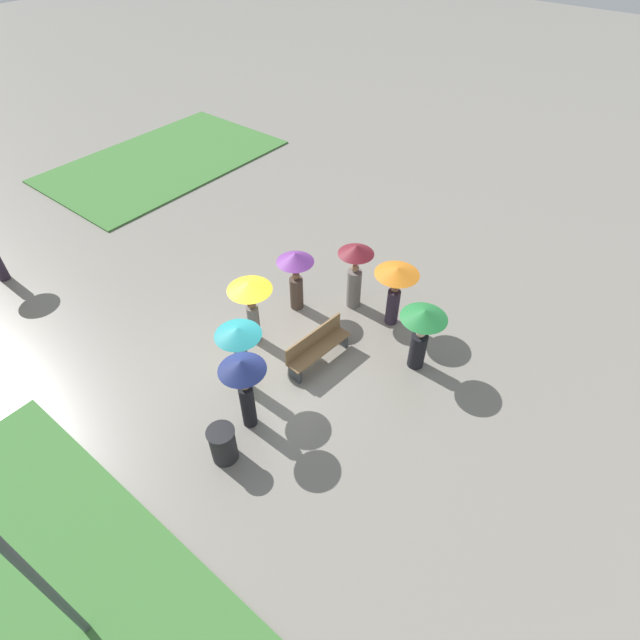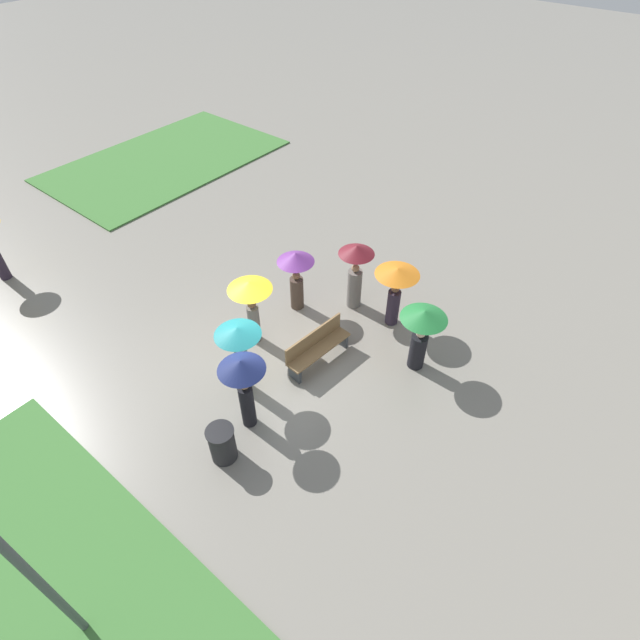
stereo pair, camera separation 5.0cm
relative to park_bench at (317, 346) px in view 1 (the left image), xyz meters
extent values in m
plane|color=gray|center=(-0.92, 1.07, -0.47)|extent=(90.00, 90.00, 0.00)
cube|color=#427A38|center=(4.58, 11.68, -0.44)|extent=(8.96, 5.55, 0.06)
cube|color=brown|center=(-0.01, -0.07, -0.05)|extent=(1.84, 0.59, 0.05)
cube|color=brown|center=(0.01, 0.11, 0.20)|extent=(1.80, 0.23, 0.45)
cube|color=#383D42|center=(-0.81, 0.01, -0.27)|extent=(0.12, 0.38, 0.40)
cube|color=#383D42|center=(0.79, -0.15, -0.27)|extent=(0.12, 0.38, 0.40)
cylinder|color=#474C51|center=(-6.85, -0.79, 1.43)|extent=(0.12, 0.12, 3.81)
cylinder|color=#232326|center=(-3.28, -0.22, -0.05)|extent=(0.53, 0.53, 0.85)
cylinder|color=black|center=(-3.28, -0.22, 0.39)|extent=(0.58, 0.58, 0.03)
cylinder|color=slate|center=(2.23, 0.52, 0.10)|extent=(0.53, 0.53, 1.15)
sphere|color=#997051|center=(2.23, 0.52, 0.78)|extent=(0.21, 0.21, 0.21)
cylinder|color=#4C4C4F|center=(2.23, 0.52, 1.06)|extent=(0.02, 0.02, 0.35)
cone|color=maroon|center=(2.23, 0.52, 1.36)|extent=(0.93, 0.93, 0.24)
cylinder|color=black|center=(1.37, -1.96, 0.01)|extent=(0.53, 0.53, 0.97)
sphere|color=beige|center=(1.37, -1.96, 0.61)|extent=(0.22, 0.22, 0.22)
cylinder|color=#4C4C4F|center=(1.37, -1.96, 0.89)|extent=(0.02, 0.02, 0.35)
cone|color=#237A38|center=(1.37, -1.96, 1.18)|extent=(1.08, 1.08, 0.22)
cylinder|color=#2D2333|center=(2.30, -0.67, 0.05)|extent=(0.37, 0.37, 1.03)
sphere|color=brown|center=(2.30, -0.67, 0.67)|extent=(0.20, 0.20, 0.20)
cylinder|color=#4C4C4F|center=(2.30, -0.67, 0.94)|extent=(0.02, 0.02, 0.35)
cone|color=orange|center=(2.30, -0.67, 1.21)|extent=(1.12, 1.12, 0.18)
cylinder|color=#47382D|center=(1.20, 1.68, 0.01)|extent=(0.51, 0.51, 0.95)
sphere|color=brown|center=(1.20, 1.68, 0.59)|extent=(0.21, 0.21, 0.21)
cylinder|color=#4C4C4F|center=(1.20, 1.68, 0.87)|extent=(0.02, 0.02, 0.35)
cone|color=#703389|center=(1.20, 1.68, 1.17)|extent=(0.97, 0.97, 0.26)
cylinder|color=#1E3328|center=(-1.72, 0.73, 0.12)|extent=(0.42, 0.42, 1.18)
sphere|color=tan|center=(-1.72, 0.73, 0.81)|extent=(0.20, 0.20, 0.20)
cylinder|color=#4C4C4F|center=(-1.72, 0.73, 1.09)|extent=(0.02, 0.02, 0.35)
cone|color=#197075|center=(-1.72, 0.73, 1.36)|extent=(1.01, 1.01, 0.20)
cylinder|color=black|center=(-2.35, -0.03, 0.11)|extent=(0.37, 0.37, 1.17)
sphere|color=#997051|center=(-2.35, -0.03, 0.81)|extent=(0.22, 0.22, 0.22)
cylinder|color=#4C4C4F|center=(-2.35, -0.03, 1.09)|extent=(0.02, 0.02, 0.35)
cone|color=navy|center=(-2.35, -0.03, 1.39)|extent=(0.97, 0.97, 0.25)
cylinder|color=slate|center=(-0.43, 1.67, 0.07)|extent=(0.36, 0.36, 1.09)
sphere|color=brown|center=(-0.43, 1.67, 0.73)|extent=(0.21, 0.21, 0.21)
cylinder|color=#4C4C4F|center=(-0.43, 1.67, 1.01)|extent=(0.02, 0.02, 0.35)
cone|color=gold|center=(-0.43, 1.67, 1.30)|extent=(1.08, 1.08, 0.22)
camera|label=1|loc=(-6.45, -5.24, 8.62)|focal=28.00mm
camera|label=2|loc=(-6.41, -5.28, 8.62)|focal=28.00mm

